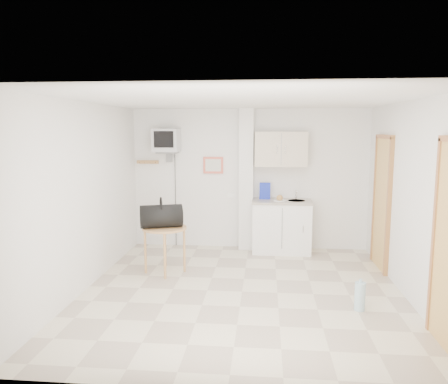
# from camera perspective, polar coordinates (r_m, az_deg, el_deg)

# --- Properties ---
(ground) EXTENTS (4.50, 4.50, 0.00)m
(ground) POSITION_cam_1_polar(r_m,az_deg,el_deg) (5.96, 2.38, -12.87)
(ground) COLOR beige
(ground) RESTS_ON ground
(room_envelope) EXTENTS (4.24, 4.54, 2.55)m
(room_envelope) POSITION_cam_1_polar(r_m,az_deg,el_deg) (5.67, 4.94, 2.07)
(room_envelope) COLOR white
(room_envelope) RESTS_ON ground
(kitchenette) EXTENTS (1.03, 0.58, 2.10)m
(kitchenette) POSITION_cam_1_polar(r_m,az_deg,el_deg) (7.68, 7.50, -1.90)
(kitchenette) COLOR white
(kitchenette) RESTS_ON ground
(crt_television) EXTENTS (0.44, 0.45, 2.15)m
(crt_television) POSITION_cam_1_polar(r_m,az_deg,el_deg) (7.77, -7.52, 6.62)
(crt_television) COLOR slate
(crt_television) RESTS_ON ground
(round_table) EXTENTS (0.66, 0.66, 0.70)m
(round_table) POSITION_cam_1_polar(r_m,az_deg,el_deg) (6.59, -7.77, -5.30)
(round_table) COLOR #A98149
(round_table) RESTS_ON ground
(duffel_bag) EXTENTS (0.69, 0.52, 0.46)m
(duffel_bag) POSITION_cam_1_polar(r_m,az_deg,el_deg) (6.51, -8.20, -3.11)
(duffel_bag) COLOR black
(duffel_bag) RESTS_ON round_table
(water_bottle) EXTENTS (0.13, 0.13, 0.38)m
(water_bottle) POSITION_cam_1_polar(r_m,az_deg,el_deg) (5.57, 17.33, -12.87)
(water_bottle) COLOR #9CC1D0
(water_bottle) RESTS_ON ground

